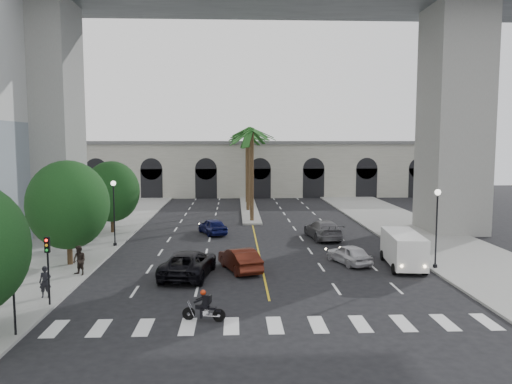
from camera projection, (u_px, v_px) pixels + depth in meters
name	position (u px, v px, depth m)	size (l,w,h in m)	color
ground	(272.00, 314.00, 24.49)	(140.00, 140.00, 0.00)	black
sidewalk_left	(65.00, 250.00, 38.74)	(8.00, 100.00, 0.15)	gray
sidewalk_right	(444.00, 246.00, 40.05)	(8.00, 100.00, 0.15)	gray
median	(249.00, 208.00, 62.25)	(2.00, 24.00, 0.20)	gray
pier_building	(246.00, 168.00, 78.72)	(71.00, 10.50, 8.50)	beige
bridge	(292.00, 29.00, 44.63)	(75.00, 13.00, 26.00)	gray
palm_a	(252.00, 135.00, 51.40)	(3.20, 3.20, 10.30)	#47331E
palm_b	(251.00, 133.00, 55.35)	(3.20, 3.20, 10.60)	#47331E
palm_c	(248.00, 137.00, 59.36)	(3.20, 3.20, 10.10)	#47331E
palm_d	(250.00, 132.00, 63.28)	(3.20, 3.20, 10.90)	#47331E
palm_e	(247.00, 136.00, 67.29)	(3.20, 3.20, 10.40)	#47331E
palm_f	(248.00, 134.00, 71.25)	(3.20, 3.20, 10.70)	#47331E
street_tree_mid	(68.00, 205.00, 33.44)	(5.44, 5.44, 7.21)	#382616
street_tree_far	(112.00, 191.00, 45.39)	(5.04, 5.04, 6.68)	#382616
lamp_post_left_far	(114.00, 207.00, 39.57)	(0.40, 0.40, 5.35)	black
lamp_post_right	(437.00, 222.00, 32.61)	(0.40, 0.40, 5.35)	black
traffic_signal_near	(13.00, 281.00, 21.26)	(0.25, 0.18, 3.65)	black
traffic_signal_far	(48.00, 259.00, 25.24)	(0.25, 0.18, 3.65)	black
motorcycle_rider	(205.00, 307.00, 23.50)	(2.07, 0.64, 1.51)	black
car_a	(349.00, 254.00, 34.47)	(1.61, 4.01, 1.36)	silver
car_b	(240.00, 259.00, 32.65)	(1.61, 4.61, 1.52)	#49180E
car_c	(188.00, 263.00, 31.31)	(2.72, 5.89, 1.64)	black
car_d	(323.00, 229.00, 43.34)	(2.29, 5.63, 1.63)	#59585C
car_e	(213.00, 226.00, 45.51)	(1.72, 4.28, 1.46)	#10144C
cargo_van	(403.00, 248.00, 33.46)	(2.66, 5.63, 2.32)	white
pedestrian_a	(45.00, 282.00, 26.55)	(0.62, 0.40, 1.69)	black
pedestrian_b	(79.00, 260.00, 31.00)	(0.90, 0.70, 1.85)	black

